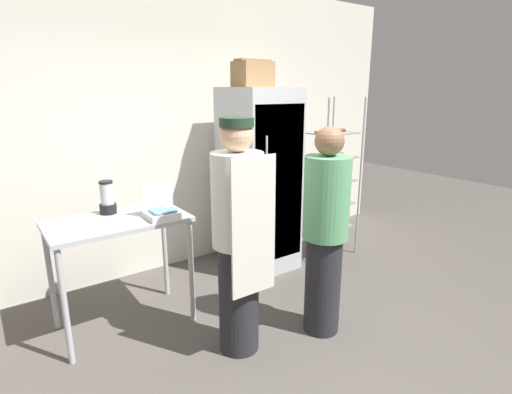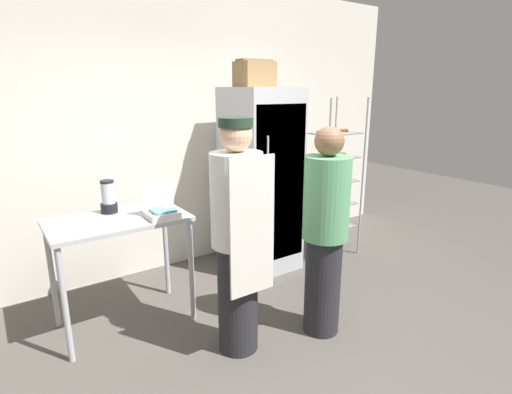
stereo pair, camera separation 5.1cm
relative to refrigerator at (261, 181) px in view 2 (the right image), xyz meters
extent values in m
plane|color=#4C4742|center=(-0.77, -1.59, -0.98)|extent=(14.00, 14.00, 0.00)
cube|color=silver|center=(-0.77, 0.65, 0.54)|extent=(6.40, 0.12, 3.04)
cube|color=#ADAFB5|center=(0.00, 0.01, 0.00)|extent=(0.66, 0.71, 1.95)
cube|color=#93959B|center=(0.00, -0.34, 0.02)|extent=(0.61, 0.02, 1.60)
cylinder|color=silver|center=(-0.18, -0.37, 0.05)|extent=(0.02, 0.02, 0.96)
cylinder|color=#93969B|center=(0.58, -0.42, -0.05)|extent=(0.02, 0.02, 1.84)
cylinder|color=#93969B|center=(1.15, -0.42, -0.05)|extent=(0.02, 0.02, 1.84)
cylinder|color=#93969B|center=(0.58, 0.05, -0.05)|extent=(0.02, 0.02, 1.84)
cylinder|color=#93969B|center=(1.15, 0.05, -0.05)|extent=(0.02, 0.02, 1.84)
cube|color=gray|center=(0.86, -0.18, -0.62)|extent=(0.52, 0.43, 0.01)
torus|color=#AD6B38|center=(0.68, -0.18, -0.60)|extent=(0.11, 0.11, 0.03)
torus|color=#AD6B38|center=(0.86, -0.18, -0.60)|extent=(0.11, 0.11, 0.03)
torus|color=#AD6B38|center=(1.05, -0.18, -0.60)|extent=(0.11, 0.11, 0.03)
cube|color=gray|center=(0.86, -0.18, -0.35)|extent=(0.52, 0.43, 0.01)
torus|color=#AD6B38|center=(0.68, -0.18, -0.32)|extent=(0.12, 0.12, 0.03)
torus|color=#AD6B38|center=(1.05, -0.18, -0.32)|extent=(0.12, 0.12, 0.03)
cube|color=gray|center=(0.86, -0.18, -0.07)|extent=(0.52, 0.43, 0.01)
torus|color=#AD6B38|center=(0.68, -0.18, -0.05)|extent=(0.11, 0.11, 0.03)
torus|color=#AD6B38|center=(0.86, -0.18, -0.05)|extent=(0.11, 0.11, 0.03)
torus|color=#AD6B38|center=(1.05, -0.18, -0.05)|extent=(0.11, 0.11, 0.03)
cube|color=gray|center=(0.86, -0.18, 0.20)|extent=(0.52, 0.43, 0.01)
torus|color=#AD6B38|center=(0.68, -0.18, 0.22)|extent=(0.10, 0.10, 0.03)
torus|color=#AD6B38|center=(1.05, -0.18, 0.22)|extent=(0.10, 0.10, 0.03)
cube|color=gray|center=(0.86, -0.18, 0.48)|extent=(0.52, 0.43, 0.01)
torus|color=#AD6B38|center=(0.68, -0.18, 0.50)|extent=(0.10, 0.10, 0.03)
torus|color=#AD6B38|center=(0.86, -0.18, 0.50)|extent=(0.10, 0.10, 0.03)
torus|color=#AD6B38|center=(1.05, -0.18, 0.50)|extent=(0.10, 0.10, 0.03)
cube|color=#ADAFB5|center=(-1.62, -0.30, -0.06)|extent=(1.06, 0.63, 0.04)
cylinder|color=#ADAFB5|center=(-2.11, -0.58, -0.52)|extent=(0.04, 0.04, 0.90)
cylinder|color=#ADAFB5|center=(-1.13, -0.58, -0.52)|extent=(0.04, 0.04, 0.90)
cylinder|color=#ADAFB5|center=(-2.11, -0.03, -0.52)|extent=(0.04, 0.04, 0.90)
cylinder|color=#ADAFB5|center=(-1.13, -0.03, -0.52)|extent=(0.04, 0.04, 0.90)
cube|color=silver|center=(-1.31, -0.49, -0.01)|extent=(0.27, 0.22, 0.05)
cube|color=silver|center=(-1.31, -0.38, 0.12)|extent=(0.26, 0.01, 0.22)
torus|color=#669EC6|center=(-1.37, -0.54, 0.02)|extent=(0.07, 0.07, 0.03)
torus|color=#669EC6|center=(-1.31, -0.54, 0.02)|extent=(0.07, 0.07, 0.03)
torus|color=#669EC6|center=(-1.24, -0.54, 0.02)|extent=(0.07, 0.07, 0.03)
torus|color=#669EC6|center=(-1.37, -0.49, 0.02)|extent=(0.07, 0.07, 0.03)
torus|color=#669EC6|center=(-1.31, -0.49, 0.02)|extent=(0.07, 0.07, 0.03)
torus|color=#669EC6|center=(-1.24, -0.49, 0.02)|extent=(0.07, 0.07, 0.03)
torus|color=#669EC6|center=(-1.37, -0.44, 0.02)|extent=(0.07, 0.07, 0.03)
torus|color=#669EC6|center=(-1.31, -0.44, 0.02)|extent=(0.07, 0.07, 0.03)
cylinder|color=black|center=(-1.63, -0.11, 0.00)|extent=(0.14, 0.14, 0.08)
cylinder|color=#B2BCC1|center=(-1.63, -0.11, 0.13)|extent=(0.11, 0.11, 0.17)
cylinder|color=black|center=(-1.63, -0.11, 0.23)|extent=(0.11, 0.11, 0.02)
cube|color=#937047|center=(-0.07, 0.02, 1.10)|extent=(0.35, 0.28, 0.25)
cube|color=olive|center=(-0.07, 0.02, 1.23)|extent=(0.36, 0.15, 0.02)
cylinder|color=#232328|center=(-1.02, -1.13, -0.55)|extent=(0.30, 0.30, 0.85)
cylinder|color=silver|center=(-1.02, -1.13, 0.21)|extent=(0.37, 0.37, 0.67)
sphere|color=tan|center=(-1.02, -1.13, 0.66)|extent=(0.23, 0.23, 0.23)
cube|color=beige|center=(-1.02, -1.33, 0.06)|extent=(0.35, 0.02, 0.97)
cylinder|color=#1E3323|center=(-1.02, -1.13, 0.74)|extent=(0.23, 0.23, 0.06)
cylinder|color=#232328|center=(-0.33, -1.32, -0.57)|extent=(0.29, 0.29, 0.81)
cylinder|color=#569966|center=(-0.33, -1.32, 0.16)|extent=(0.35, 0.35, 0.64)
sphere|color=brown|center=(-0.33, -1.32, 0.59)|extent=(0.22, 0.22, 0.22)
camera|label=1|loc=(-2.48, -3.38, 0.95)|focal=28.00mm
camera|label=2|loc=(-2.44, -3.41, 0.95)|focal=28.00mm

